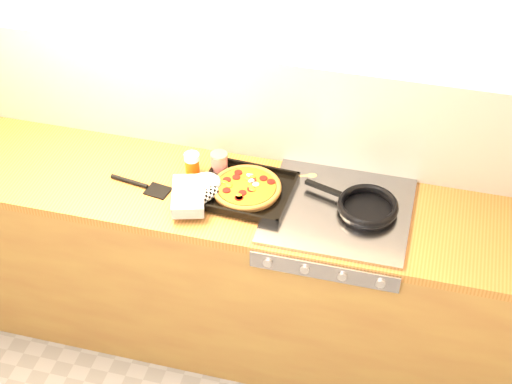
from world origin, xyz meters
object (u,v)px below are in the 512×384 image
(tomato_can, at_px, (219,164))
(juice_glass, at_px, (192,164))
(frying_pan, at_px, (366,207))
(pizza_on_tray, at_px, (231,189))

(tomato_can, distance_m, juice_glass, 0.12)
(juice_glass, bearing_deg, tomato_can, 18.72)
(tomato_can, xyz_separation_m, juice_glass, (-0.11, -0.04, 0.00))
(frying_pan, xyz_separation_m, juice_glass, (-0.78, 0.07, 0.02))
(tomato_can, bearing_deg, juice_glass, -161.28)
(pizza_on_tray, xyz_separation_m, juice_glass, (-0.21, 0.11, 0.01))
(pizza_on_tray, distance_m, juice_glass, 0.23)
(tomato_can, bearing_deg, pizza_on_tray, -57.07)
(pizza_on_tray, xyz_separation_m, frying_pan, (0.57, 0.04, -0.00))
(pizza_on_tray, distance_m, tomato_can, 0.17)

